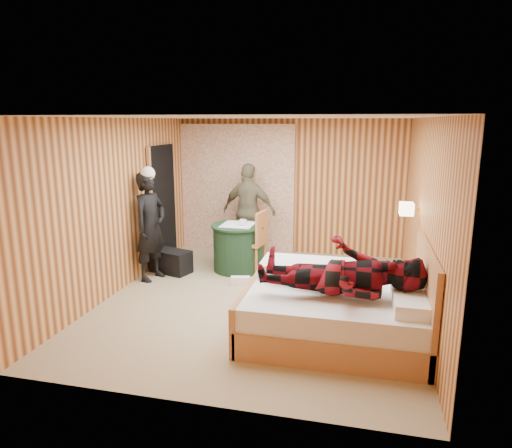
% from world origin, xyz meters
% --- Properties ---
extents(floor, '(4.20, 5.00, 0.01)m').
position_xyz_m(floor, '(0.00, 0.00, 0.00)').
color(floor, tan).
rests_on(floor, ground).
extents(ceiling, '(4.20, 5.00, 0.01)m').
position_xyz_m(ceiling, '(0.00, 0.00, 2.50)').
color(ceiling, silver).
rests_on(ceiling, wall_back).
extents(wall_back, '(4.20, 0.02, 2.50)m').
position_xyz_m(wall_back, '(0.00, 2.50, 1.25)').
color(wall_back, '#F3A75D').
rests_on(wall_back, floor).
extents(wall_left, '(0.02, 5.00, 2.50)m').
position_xyz_m(wall_left, '(-2.10, 0.00, 1.25)').
color(wall_left, '#F3A75D').
rests_on(wall_left, floor).
extents(wall_right, '(0.02, 5.00, 2.50)m').
position_xyz_m(wall_right, '(2.10, 0.00, 1.25)').
color(wall_right, '#F3A75D').
rests_on(wall_right, floor).
extents(curtain, '(2.20, 0.08, 2.40)m').
position_xyz_m(curtain, '(-1.00, 2.43, 1.20)').
color(curtain, white).
rests_on(curtain, floor).
extents(doorway, '(0.06, 0.90, 2.05)m').
position_xyz_m(doorway, '(-2.06, 1.40, 1.02)').
color(doorway, black).
rests_on(doorway, floor).
extents(wall_lamp, '(0.26, 0.24, 0.16)m').
position_xyz_m(wall_lamp, '(1.92, 0.45, 1.30)').
color(wall_lamp, gold).
rests_on(wall_lamp, wall_right).
extents(bed, '(2.06, 1.62, 1.12)m').
position_xyz_m(bed, '(1.12, -0.87, 0.32)').
color(bed, '#E0945C').
rests_on(bed, floor).
extents(nightstand, '(0.39, 0.53, 0.51)m').
position_xyz_m(nightstand, '(1.88, 0.10, 0.26)').
color(nightstand, '#E0945C').
rests_on(nightstand, floor).
extents(round_table, '(0.89, 0.89, 0.79)m').
position_xyz_m(round_table, '(-0.64, 1.20, 0.40)').
color(round_table, '#1C3D22').
rests_on(round_table, floor).
extents(chair_far, '(0.43, 0.43, 0.93)m').
position_xyz_m(chair_far, '(-0.64, 1.90, 0.54)').
color(chair_far, '#E0945C').
rests_on(chair_far, floor).
extents(chair_near, '(0.53, 0.53, 1.03)m').
position_xyz_m(chair_near, '(-0.35, 1.16, 0.60)').
color(chair_near, '#E0945C').
rests_on(chair_near, floor).
extents(duffel_bag, '(0.73, 0.53, 0.37)m').
position_xyz_m(duffel_bag, '(-1.70, 0.82, 0.19)').
color(duffel_bag, black).
rests_on(duffel_bag, floor).
extents(sneaker_left, '(0.31, 0.18, 0.13)m').
position_xyz_m(sneaker_left, '(-0.42, 0.50, 0.06)').
color(sneaker_left, white).
rests_on(sneaker_left, floor).
extents(sneaker_right, '(0.32, 0.22, 0.13)m').
position_xyz_m(sneaker_right, '(-0.63, 1.03, 0.07)').
color(sneaker_right, white).
rests_on(sneaker_right, floor).
extents(woman_standing, '(0.55, 0.70, 1.70)m').
position_xyz_m(woman_standing, '(-1.85, 0.46, 0.85)').
color(woman_standing, black).
rests_on(woman_standing, floor).
extents(man_at_table, '(1.07, 0.59, 1.72)m').
position_xyz_m(man_at_table, '(-0.64, 1.94, 0.86)').
color(man_at_table, '#726C4C').
rests_on(man_at_table, floor).
extents(man_on_bed, '(0.86, 0.67, 1.77)m').
position_xyz_m(man_on_bed, '(1.15, -1.10, 0.99)').
color(man_on_bed, maroon).
rests_on(man_on_bed, bed).
extents(book_lower, '(0.22, 0.26, 0.02)m').
position_xyz_m(book_lower, '(1.88, 0.05, 0.52)').
color(book_lower, white).
rests_on(book_lower, nightstand).
extents(book_upper, '(0.19, 0.24, 0.02)m').
position_xyz_m(book_upper, '(1.88, 0.05, 0.54)').
color(book_upper, white).
rests_on(book_upper, nightstand).
extents(cup_nightstand, '(0.13, 0.13, 0.09)m').
position_xyz_m(cup_nightstand, '(1.88, 0.23, 0.55)').
color(cup_nightstand, white).
rests_on(cup_nightstand, nightstand).
extents(cup_table, '(0.13, 0.13, 0.10)m').
position_xyz_m(cup_table, '(-0.54, 1.15, 0.84)').
color(cup_table, white).
rests_on(cup_table, round_table).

